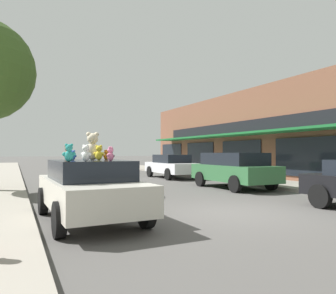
# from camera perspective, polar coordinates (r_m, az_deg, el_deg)

# --- Properties ---
(ground_plane) EXTENTS (260.00, 260.00, 0.00)m
(ground_plane) POSITION_cam_1_polar(r_m,az_deg,el_deg) (9.24, 11.30, -11.15)
(ground_plane) COLOR #514F4C
(plush_art_car) EXTENTS (2.12, 4.43, 1.45)m
(plush_art_car) POSITION_cam_1_polar(r_m,az_deg,el_deg) (8.16, -13.52, -6.90)
(plush_art_car) COLOR beige
(plush_art_car) RESTS_ON ground_plane
(teddy_bear_giant) EXTENTS (0.52, 0.34, 0.70)m
(teddy_bear_giant) POSITION_cam_1_polar(r_m,az_deg,el_deg) (8.45, -13.01, 0.09)
(teddy_bear_giant) COLOR beige
(teddy_bear_giant) RESTS_ON plush_art_car
(teddy_bear_red) EXTENTS (0.16, 0.19, 0.26)m
(teddy_bear_red) POSITION_cam_1_polar(r_m,az_deg,el_deg) (8.94, -10.66, -1.32)
(teddy_bear_red) COLOR red
(teddy_bear_red) RESTS_ON plush_art_car
(teddy_bear_white) EXTENTS (0.23, 0.25, 0.36)m
(teddy_bear_white) POSITION_cam_1_polar(r_m,az_deg,el_deg) (7.10, -14.13, -1.05)
(teddy_bear_white) COLOR white
(teddy_bear_white) RESTS_ON plush_art_car
(teddy_bear_brown) EXTENTS (0.29, 0.19, 0.38)m
(teddy_bear_brown) POSITION_cam_1_polar(r_m,az_deg,el_deg) (8.69, -17.07, -0.95)
(teddy_bear_brown) COLOR olive
(teddy_bear_brown) RESTS_ON plush_art_car
(teddy_bear_black) EXTENTS (0.19, 0.12, 0.26)m
(teddy_bear_black) POSITION_cam_1_polar(r_m,az_deg,el_deg) (7.43, -9.97, -1.43)
(teddy_bear_black) COLOR black
(teddy_bear_black) RESTS_ON plush_art_car
(teddy_bear_teal) EXTENTS (0.28, 0.18, 0.37)m
(teddy_bear_teal) POSITION_cam_1_polar(r_m,az_deg,el_deg) (6.93, -16.86, -1.00)
(teddy_bear_teal) COLOR teal
(teddy_bear_teal) RESTS_ON plush_art_car
(teddy_bear_pink) EXTENTS (0.21, 0.22, 0.32)m
(teddy_bear_pink) POSITION_cam_1_polar(r_m,az_deg,el_deg) (7.23, -9.98, -1.22)
(teddy_bear_pink) COLOR pink
(teddy_bear_pink) RESTS_ON plush_art_car
(teddy_bear_blue) EXTENTS (0.18, 0.12, 0.25)m
(teddy_bear_blue) POSITION_cam_1_polar(r_m,az_deg,el_deg) (8.17, -16.23, -1.40)
(teddy_bear_blue) COLOR blue
(teddy_bear_blue) RESTS_ON plush_art_car
(teddy_bear_yellow) EXTENTS (0.28, 0.21, 0.37)m
(teddy_bear_yellow) POSITION_cam_1_polar(r_m,az_deg,el_deg) (8.19, -11.96, -1.00)
(teddy_bear_yellow) COLOR yellow
(teddy_bear_yellow) RESTS_ON plush_art_car
(teddy_bear_orange) EXTENTS (0.19, 0.16, 0.25)m
(teddy_bear_orange) POSITION_cam_1_polar(r_m,az_deg,el_deg) (8.38, -10.73, -1.39)
(teddy_bear_orange) COLOR orange
(teddy_bear_orange) RESTS_ON plush_art_car
(parked_car_far_center) EXTENTS (2.09, 4.43, 1.62)m
(parked_car_far_center) POSITION_cam_1_polar(r_m,az_deg,el_deg) (15.27, 11.36, -3.74)
(parked_car_far_center) COLOR #336B3D
(parked_car_far_center) RESTS_ON ground_plane
(parked_car_far_right) EXTENTS (1.99, 4.66, 1.49)m
(parked_car_far_right) POSITION_cam_1_polar(r_m,az_deg,el_deg) (20.90, 0.59, -3.24)
(parked_car_far_right) COLOR silver
(parked_car_far_right) RESTS_ON ground_plane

